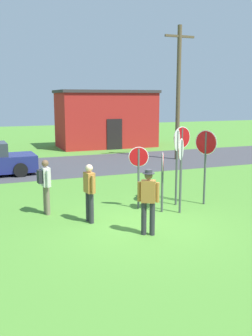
{
  "coord_description": "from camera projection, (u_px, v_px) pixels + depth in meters",
  "views": [
    {
      "loc": [
        -4.12,
        -9.15,
        3.54
      ],
      "look_at": [
        0.29,
        2.01,
        1.3
      ],
      "focal_mm": 40.53,
      "sensor_mm": 36.0,
      "label": 1
    }
  ],
  "objects": [
    {
      "name": "street_asphalt",
      "position": [
        63.0,
        166.0,
        19.87
      ],
      "size": [
        60.0,
        6.4,
        0.01
      ],
      "primitive_type": "cube",
      "color": "#424247",
      "rests_on": "ground"
    },
    {
      "name": "stop_sign_center_cluster",
      "position": [
        177.0,
        154.0,
        12.38
      ],
      "size": [
        0.5,
        0.54,
        2.54
      ],
      "color": "#474C4C",
      "rests_on": "ground"
    },
    {
      "name": "stop_sign_nearest",
      "position": [
        139.0,
        168.0,
        12.03
      ],
      "size": [
        0.59,
        0.25,
        2.01
      ],
      "color": "#474C4C",
      "rests_on": "ground"
    },
    {
      "name": "stop_sign_rear_left",
      "position": [
        181.0,
        163.0,
        11.53
      ],
      "size": [
        0.45,
        0.51,
        2.33
      ],
      "color": "#474C4C",
      "rests_on": "ground"
    },
    {
      "name": "building_background",
      "position": [
        106.0,
        119.0,
        27.44
      ],
      "size": [
        7.02,
        3.74,
        4.05
      ],
      "color": "#B2231E",
      "rests_on": "ground"
    },
    {
      "name": "stop_sign_far_back",
      "position": [
        182.0,
        151.0,
        12.81
      ],
      "size": [
        0.72,
        0.19,
        2.58
      ],
      "color": "#474C4C",
      "rests_on": "ground"
    },
    {
      "name": "utility_pole",
      "position": [
        178.0,
        91.0,
        21.37
      ],
      "size": [
        1.8,
        0.24,
        7.45
      ],
      "color": "brown",
      "rests_on": "ground"
    },
    {
      "name": "person_on_left",
      "position": [
        148.0,
        198.0,
        9.74
      ],
      "size": [
        0.5,
        0.38,
        1.74
      ],
      "color": "#2D2D33",
      "rests_on": "ground"
    },
    {
      "name": "person_holding_notes",
      "position": [
        89.0,
        190.0,
        10.75
      ],
      "size": [
        0.27,
        0.57,
        1.69
      ],
      "color": "#2D2D33",
      "rests_on": "ground"
    },
    {
      "name": "ground_plane",
      "position": [
        143.0,
        227.0,
        10.5
      ],
      "size": [
        80.0,
        80.0,
        0.0
      ],
      "primitive_type": "plane",
      "color": "#518E33"
    },
    {
      "name": "stop_sign_rear_right",
      "position": [
        206.0,
        154.0,
        12.47
      ],
      "size": [
        0.36,
        0.73,
        2.49
      ],
      "color": "#474C4C",
      "rests_on": "ground"
    },
    {
      "name": "person_in_dark_shirt",
      "position": [
        45.0,
        183.0,
        11.51
      ],
      "size": [
        0.38,
        0.57,
        1.69
      ],
      "color": "#7A6B56",
      "rests_on": "ground"
    },
    {
      "name": "stop_sign_leaning_left",
      "position": [
        163.0,
        173.0,
        11.69
      ],
      "size": [
        0.27,
        0.55,
        1.88
      ],
      "color": "#474C4C",
      "rests_on": "ground"
    }
  ]
}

